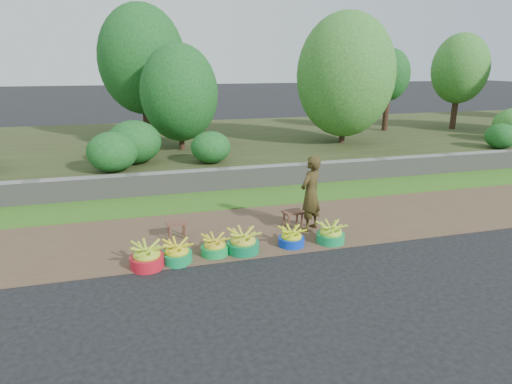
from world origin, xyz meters
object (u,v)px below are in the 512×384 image
object	(u,v)px
basin_a	(147,257)
basin_b	(177,253)
basin_e	(291,238)
stool_left	(176,225)
basin_d	(243,243)
basin_c	(215,247)
stool_right	(293,214)
vendor_woman	(311,194)
basin_f	(331,234)

from	to	relation	value
basin_a	basin_b	xyz separation A→B (m)	(0.47, 0.05, -0.02)
basin_e	stool_left	size ratio (longest dim) A/B	1.25
basin_a	basin_d	size ratio (longest dim) A/B	0.98
basin_c	basin_b	bearing A→B (deg)	-170.60
basin_b	stool_left	distance (m)	1.00
basin_d	stool_right	bearing A→B (deg)	34.92
stool_right	vendor_woman	size ratio (longest dim) A/B	0.29
basin_b	vendor_woman	distance (m)	2.76
stool_right	vendor_woman	xyz separation A→B (m)	(0.27, -0.20, 0.46)
stool_right	basin_a	bearing A→B (deg)	-160.85
basin_f	stool_left	bearing A→B (deg)	160.77
basin_c	vendor_woman	distance (m)	2.14
basin_d	stool_right	size ratio (longest dim) A/B	1.32
stool_right	basin_d	bearing A→B (deg)	-145.08
vendor_woman	basin_f	bearing A→B (deg)	66.81
basin_f	stool_right	distance (m)	0.96
basin_b	stool_right	bearing A→B (deg)	21.52
basin_e	basin_a	bearing A→B (deg)	-176.03
basin_a	stool_right	world-z (taller)	basin_a
vendor_woman	basin_e	bearing A→B (deg)	10.69
basin_d	vendor_woman	xyz separation A→B (m)	(1.48, 0.65, 0.56)
stool_left	basin_a	bearing A→B (deg)	-118.20
basin_a	basin_c	xyz separation A→B (m)	(1.11, 0.16, -0.02)
basin_b	vendor_woman	world-z (taller)	vendor_woman
basin_b	vendor_woman	bearing A→B (deg)	15.53
basin_a	stool_right	bearing A→B (deg)	19.15
basin_e	stool_right	distance (m)	0.87
basin_a	basin_f	xyz separation A→B (m)	(3.22, 0.12, -0.01)
basin_f	stool_left	size ratio (longest dim) A/B	1.37
basin_a	basin_f	size ratio (longest dim) A/B	1.06
basin_a	basin_d	bearing A→B (deg)	4.72
basin_b	basin_d	distance (m)	1.13
basin_c	basin_f	distance (m)	2.10
basin_d	basin_f	bearing A→B (deg)	-0.48
stool_left	vendor_woman	bearing A→B (deg)	-6.03
vendor_woman	stool_right	bearing A→B (deg)	-70.84
basin_b	vendor_woman	size ratio (longest dim) A/B	0.34
stool_left	basin_f	bearing A→B (deg)	-19.23
basin_d	basin_e	world-z (taller)	basin_d
basin_f	vendor_woman	distance (m)	0.89
basin_e	basin_f	size ratio (longest dim) A/B	0.91
stool_left	stool_right	distance (m)	2.25
basin_e	basin_f	distance (m)	0.73
basin_f	basin_d	bearing A→B (deg)	179.52
stool_left	vendor_woman	size ratio (longest dim) A/B	0.25
basin_e	stool_right	bearing A→B (deg)	68.21
basin_a	vendor_woman	distance (m)	3.22
basin_a	basin_f	bearing A→B (deg)	2.11
basin_c	stool_right	size ratio (longest dim) A/B	1.12
basin_d	stool_right	world-z (taller)	basin_d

